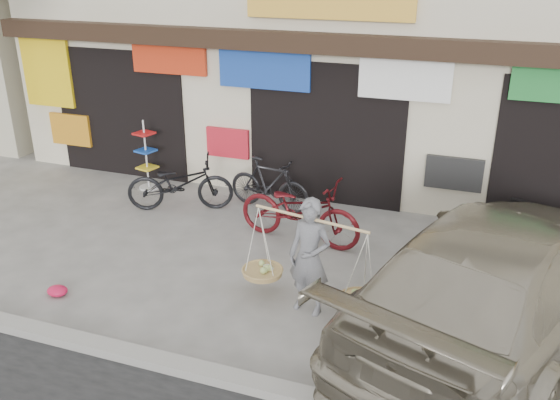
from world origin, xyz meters
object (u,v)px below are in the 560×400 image
(street_vendor, at_px, (310,261))
(suv, at_px, (501,276))
(bike_0, at_px, (180,183))
(bike_1, at_px, (269,184))
(display_rack, at_px, (147,161))
(bike_2, at_px, (300,210))

(street_vendor, distance_m, suv, 2.42)
(street_vendor, distance_m, bike_0, 4.12)
(street_vendor, height_order, bike_1, street_vendor)
(display_rack, bearing_deg, bike_1, -2.77)
(bike_0, bearing_deg, bike_2, -124.26)
(street_vendor, height_order, bike_2, street_vendor)
(bike_0, relative_size, suv, 0.32)
(bike_0, bearing_deg, street_vendor, -149.51)
(street_vendor, xyz_separation_m, display_rack, (-4.45, 3.18, -0.17))
(street_vendor, height_order, bike_0, street_vendor)
(bike_1, relative_size, suv, 0.27)
(bike_1, bearing_deg, bike_0, 118.92)
(bike_1, xyz_separation_m, bike_2, (0.96, -1.10, 0.07))
(bike_1, bearing_deg, display_rack, 95.76)
(display_rack, bearing_deg, bike_0, -31.85)
(suv, bearing_deg, display_rack, -2.82)
(bike_2, distance_m, display_rack, 3.88)
(bike_1, xyz_separation_m, suv, (4.12, -2.74, 0.33))
(display_rack, bearing_deg, bike_2, -18.52)
(street_vendor, relative_size, suv, 0.33)
(bike_1, height_order, suv, suv)
(bike_0, xyz_separation_m, bike_1, (1.57, 0.58, -0.02))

